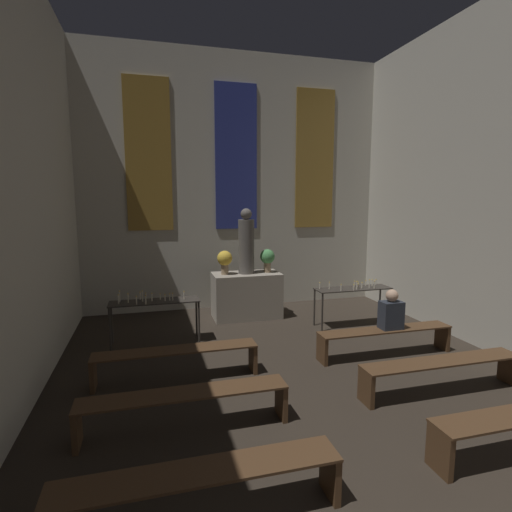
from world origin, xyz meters
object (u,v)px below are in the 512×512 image
(pew_back_right, at_px, (385,336))
(person_seated, at_px, (391,312))
(candle_rack_left, at_px, (154,306))
(pew_third_left, at_px, (185,402))
(altar, at_px, (246,295))
(pew_back_left, at_px, (177,357))
(pew_second_left, at_px, (201,484))
(flower_vase_right, at_px, (267,258))
(flower_vase_left, at_px, (225,260))
(candle_rack_right, at_px, (353,292))
(pew_third_right, at_px, (442,368))
(statue, at_px, (246,244))

(pew_back_right, distance_m, person_seated, 0.41)
(candle_rack_left, distance_m, pew_third_left, 2.96)
(altar, distance_m, pew_back_left, 3.21)
(pew_second_left, bearing_deg, flower_vase_right, 67.99)
(candle_rack_left, xyz_separation_m, pew_second_left, (0.27, -4.26, -0.35))
(flower_vase_left, bearing_deg, flower_vase_right, 0.00)
(candle_rack_right, height_order, person_seated, person_seated)
(pew_second_left, relative_size, pew_back_right, 1.00)
(person_seated, bearing_deg, flower_vase_right, 115.82)
(flower_vase_left, bearing_deg, pew_back_left, -114.26)
(flower_vase_right, xyz_separation_m, pew_second_left, (-2.18, -5.38, -0.95))
(candle_rack_left, bearing_deg, pew_back_left, -80.36)
(altar, xyz_separation_m, pew_back_left, (-1.70, -2.72, -0.15))
(candle_rack_left, height_order, candle_rack_right, candle_rack_left)
(pew_back_left, bearing_deg, pew_back_right, 0.00)
(flower_vase_right, bearing_deg, pew_third_left, -118.24)
(pew_third_right, height_order, pew_back_right, same)
(flower_vase_left, distance_m, candle_rack_left, 1.97)
(flower_vase_left, bearing_deg, altar, 0.00)
(candle_rack_left, bearing_deg, altar, 29.76)
(pew_back_right, bearing_deg, candle_rack_left, 156.56)
(pew_second_left, relative_size, person_seated, 3.51)
(candle_rack_left, height_order, pew_second_left, candle_rack_left)
(person_seated, bearing_deg, pew_third_left, -159.13)
(candle_rack_left, xyz_separation_m, pew_third_left, (0.27, -2.92, -0.35))
(pew_third_right, xyz_separation_m, pew_back_right, (0.00, 1.33, 0.00))
(flower_vase_left, bearing_deg, pew_third_right, -61.76)
(statue, distance_m, person_seated, 3.38)
(altar, relative_size, pew_back_right, 0.63)
(flower_vase_left, bearing_deg, candle_rack_left, -143.01)
(flower_vase_right, height_order, pew_third_right, flower_vase_right)
(altar, xyz_separation_m, person_seated, (1.79, -2.72, 0.26))
(pew_back_right, bearing_deg, pew_back_left, 180.00)
(statue, distance_m, flower_vase_right, 0.58)
(candle_rack_right, xyz_separation_m, pew_back_right, (-0.27, -1.59, -0.35))
(flower_vase_left, distance_m, pew_third_left, 4.34)
(altar, distance_m, flower_vase_left, 0.94)
(candle_rack_left, relative_size, pew_second_left, 0.68)
(flower_vase_left, bearing_deg, pew_back_right, -51.33)
(flower_vase_left, relative_size, candle_rack_left, 0.32)
(flower_vase_left, relative_size, pew_third_right, 0.22)
(flower_vase_left, relative_size, pew_back_right, 0.22)
(statue, height_order, candle_rack_left, statue)
(statue, bearing_deg, flower_vase_left, 180.00)
(pew_third_right, distance_m, person_seated, 1.39)
(person_seated, bearing_deg, candle_rack_left, 157.06)
(pew_third_left, bearing_deg, flower_vase_left, 73.16)
(statue, relative_size, pew_back_left, 0.60)
(flower_vase_right, bearing_deg, person_seated, -64.18)
(flower_vase_right, distance_m, person_seated, 3.07)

